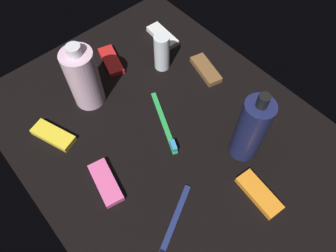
{
  "coord_description": "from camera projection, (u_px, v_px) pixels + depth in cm",
  "views": [
    {
      "loc": [
        -28.1,
        24.61,
        63.61
      ],
      "look_at": [
        0.0,
        0.0,
        3.0
      ],
      "focal_mm": 33.38,
      "sensor_mm": 36.0,
      "label": 1
    }
  ],
  "objects": [
    {
      "name": "snack_bar_red",
      "position": [
        111.0,
        61.0,
        0.85
      ],
      "size": [
        11.1,
        6.73,
        1.5
      ],
      "primitive_type": "cube",
      "rotation": [
        0.0,
        0.0,
        -0.28
      ],
      "color": "red",
      "rests_on": "ground_plane"
    },
    {
      "name": "snack_bar_brown",
      "position": [
        206.0,
        70.0,
        0.83
      ],
      "size": [
        11.07,
        6.47,
        1.5
      ],
      "primitive_type": "cube",
      "rotation": [
        0.0,
        0.0,
        -0.25
      ],
      "color": "brown",
      "rests_on": "ground_plane"
    },
    {
      "name": "snack_bar_orange",
      "position": [
        259.0,
        194.0,
        0.65
      ],
      "size": [
        10.76,
        5.07,
        1.5
      ],
      "primitive_type": "cube",
      "rotation": [
        0.0,
        0.0,
        -0.11
      ],
      "color": "orange",
      "rests_on": "ground_plane"
    },
    {
      "name": "snack_bar_yellow",
      "position": [
        53.0,
        135.0,
        0.73
      ],
      "size": [
        11.14,
        7.3,
        1.5
      ],
      "primitive_type": "cube",
      "rotation": [
        0.0,
        0.0,
        0.35
      ],
      "color": "yellow",
      "rests_on": "ground_plane"
    },
    {
      "name": "lotion_bottle",
      "position": [
        251.0,
        130.0,
        0.64
      ],
      "size": [
        6.13,
        6.13,
        20.13
      ],
      "color": "#191E49",
      "rests_on": "ground_plane"
    },
    {
      "name": "snack_bar_pink",
      "position": [
        106.0,
        183.0,
        0.66
      ],
      "size": [
        11.0,
        6.03,
        1.5
      ],
      "primitive_type": "cube",
      "rotation": [
        0.0,
        0.0,
        -0.2
      ],
      "color": "#E55999",
      "rests_on": "ground_plane"
    },
    {
      "name": "snack_bar_white",
      "position": [
        162.0,
        36.0,
        0.9
      ],
      "size": [
        10.64,
        4.68,
        1.5
      ],
      "primitive_type": "cube",
      "rotation": [
        0.0,
        0.0,
        -0.07
      ],
      "color": "white",
      "rests_on": "ground_plane"
    },
    {
      "name": "ground_plane",
      "position": [
        168.0,
        134.0,
        0.74
      ],
      "size": [
        84.0,
        64.0,
        1.2
      ],
      "primitive_type": "cube",
      "color": "black"
    },
    {
      "name": "toothbrush_green",
      "position": [
        165.0,
        125.0,
        0.74
      ],
      "size": [
        16.98,
        8.3,
        2.1
      ],
      "color": "green",
      "rests_on": "ground_plane"
    },
    {
      "name": "deodorant_stick",
      "position": [
        162.0,
        52.0,
        0.8
      ],
      "size": [
        4.03,
        4.03,
        10.3
      ],
      "primitive_type": "cylinder",
      "color": "silver",
      "rests_on": "ground_plane"
    },
    {
      "name": "bodywash_bottle",
      "position": [
        83.0,
        78.0,
        0.72
      ],
      "size": [
        7.4,
        7.4,
        17.88
      ],
      "color": "silver",
      "rests_on": "ground_plane"
    },
    {
      "name": "toothbrush_navy",
      "position": [
        170.0,
        231.0,
        0.61
      ],
      "size": [
        9.12,
        16.64,
        2.1
      ],
      "color": "navy",
      "rests_on": "ground_plane"
    }
  ]
}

